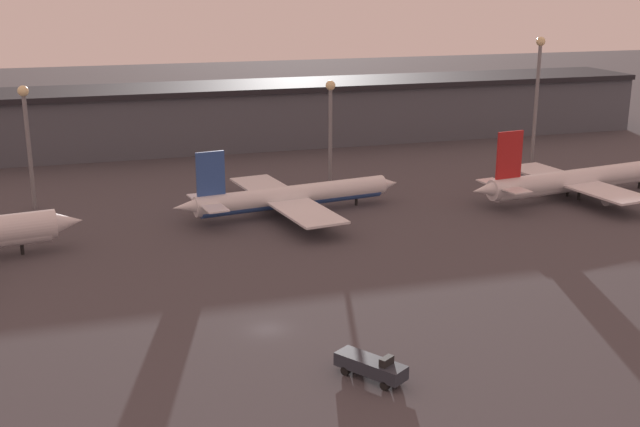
# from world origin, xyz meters

# --- Properties ---
(ground) EXTENTS (600.00, 600.00, 0.00)m
(ground) POSITION_xyz_m (0.00, 0.00, 0.00)
(ground) COLOR #423F44
(terminal_building) EXTENTS (235.45, 20.71, 14.28)m
(terminal_building) POSITION_xyz_m (0.00, 102.65, 7.20)
(terminal_building) COLOR #4C515B
(terminal_building) RESTS_ON ground
(airplane_2) EXTENTS (40.35, 34.20, 11.80)m
(airplane_2) POSITION_xyz_m (14.19, 43.63, 2.97)
(airplane_2) COLOR white
(airplane_2) RESTS_ON ground
(airplane_3) EXTENTS (47.25, 30.88, 13.26)m
(airplane_3) POSITION_xyz_m (66.50, 38.93, 3.23)
(airplane_3) COLOR silver
(airplane_3) RESTS_ON ground
(service_vehicle_3) EXTENTS (6.04, 7.44, 2.88)m
(service_vehicle_3) POSITION_xyz_m (7.03, -14.23, 1.37)
(service_vehicle_3) COLOR #282D38
(service_vehicle_3) RESTS_ON ground
(lamp_post_1) EXTENTS (1.80, 1.80, 20.90)m
(lamp_post_1) POSITION_xyz_m (-26.68, 59.41, 13.61)
(lamp_post_1) COLOR slate
(lamp_post_1) RESTS_ON ground
(lamp_post_2) EXTENTS (1.80, 1.80, 19.87)m
(lamp_post_2) POSITION_xyz_m (26.11, 59.41, 13.03)
(lamp_post_2) COLOR slate
(lamp_post_2) RESTS_ON ground
(lamp_post_3) EXTENTS (1.80, 1.80, 26.84)m
(lamp_post_3) POSITION_xyz_m (69.06, 59.41, 16.91)
(lamp_post_3) COLOR slate
(lamp_post_3) RESTS_ON ground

